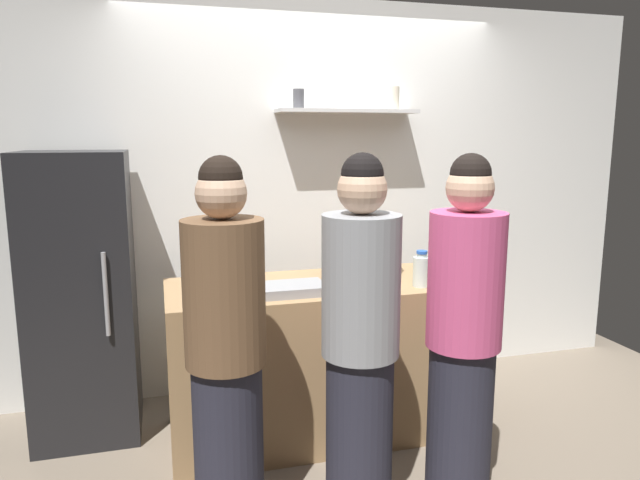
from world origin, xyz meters
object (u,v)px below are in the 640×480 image
object	(u,v)px
utensil_holder	(226,289)
person_pink_top	(463,338)
refrigerator	(82,296)
water_bottle_plastic	(421,270)
person_grey_hoodie	(360,346)
person_brown_jacket	(226,355)
wine_bottle_pale_glass	(394,254)
baking_pan	(293,289)
wine_bottle_dark_glass	(328,256)

from	to	relation	value
utensil_holder	person_pink_top	xyz separation A→B (m)	(1.00, -0.60, -0.14)
refrigerator	person_pink_top	xyz separation A→B (m)	(1.76, -1.19, -0.01)
person_pink_top	water_bottle_plastic	bearing A→B (deg)	10.48
person_grey_hoodie	person_brown_jacket	bearing A→B (deg)	167.88
person_brown_jacket	utensil_holder	bearing A→B (deg)	45.23
person_brown_jacket	person_grey_hoodie	world-z (taller)	person_grey_hoodie
wine_bottle_pale_glass	refrigerator	bearing A→B (deg)	171.56
baking_pan	wine_bottle_dark_glass	size ratio (longest dim) A/B	1.11
water_bottle_plastic	utensil_holder	bearing A→B (deg)	-178.99
water_bottle_plastic	wine_bottle_pale_glass	bearing A→B (deg)	96.71
water_bottle_plastic	person_pink_top	xyz separation A→B (m)	(-0.08, -0.62, -0.17)
person_pink_top	baking_pan	bearing A→B (deg)	61.82
water_bottle_plastic	person_pink_top	bearing A→B (deg)	-97.28
baking_pan	wine_bottle_pale_glass	world-z (taller)	wine_bottle_pale_glass
baking_pan	water_bottle_plastic	distance (m)	0.73
person_pink_top	utensil_holder	bearing A→B (deg)	76.89
utensil_holder	wine_bottle_pale_glass	bearing A→B (deg)	17.05
person_brown_jacket	water_bottle_plastic	bearing A→B (deg)	-12.75
wine_bottle_dark_glass	person_grey_hoodie	xyz separation A→B (m)	(-0.15, -1.00, -0.19)
baking_pan	person_brown_jacket	xyz separation A→B (m)	(-0.42, -0.58, -0.11)
utensil_holder	person_brown_jacket	world-z (taller)	person_brown_jacket
wine_bottle_pale_glass	utensil_holder	bearing A→B (deg)	-162.95
utensil_holder	wine_bottle_pale_glass	xyz separation A→B (m)	(1.05, 0.32, 0.06)
wine_bottle_dark_glass	water_bottle_plastic	distance (m)	0.59
wine_bottle_pale_glass	person_grey_hoodie	bearing A→B (deg)	-120.61
utensil_holder	person_grey_hoodie	world-z (taller)	person_grey_hoodie
refrigerator	person_brown_jacket	xyz separation A→B (m)	(0.69, -1.11, -0.01)
refrigerator	utensil_holder	xyz separation A→B (m)	(0.75, -0.59, 0.14)
wine_bottle_pale_glass	wine_bottle_dark_glass	distance (m)	0.40
person_grey_hoodie	refrigerator	bearing A→B (deg)	131.11
person_grey_hoodie	person_pink_top	xyz separation A→B (m)	(0.49, -0.02, -0.00)
refrigerator	baking_pan	bearing A→B (deg)	-25.24
utensil_holder	wine_bottle_pale_glass	size ratio (longest dim) A/B	0.70
wine_bottle_dark_glass	person_grey_hoodie	distance (m)	1.03
person_grey_hoodie	water_bottle_plastic	bearing A→B (deg)	40.31
wine_bottle_dark_glass	baking_pan	bearing A→B (deg)	-129.69
baking_pan	wine_bottle_dark_glass	world-z (taller)	wine_bottle_dark_glass
refrigerator	person_brown_jacket	distance (m)	1.31
wine_bottle_pale_glass	water_bottle_plastic	bearing A→B (deg)	-83.29
wine_bottle_pale_glass	wine_bottle_dark_glass	size ratio (longest dim) A/B	1.04
utensil_holder	wine_bottle_dark_glass	distance (m)	0.79
person_grey_hoodie	person_pink_top	distance (m)	0.49
refrigerator	wine_bottle_dark_glass	size ratio (longest dim) A/B	5.32
utensil_holder	person_pink_top	distance (m)	1.18
wine_bottle_pale_glass	person_brown_jacket	distance (m)	1.41
water_bottle_plastic	person_brown_jacket	world-z (taller)	person_brown_jacket
baking_pan	utensil_holder	world-z (taller)	utensil_holder
wine_bottle_pale_glass	water_bottle_plastic	xyz separation A→B (m)	(0.04, -0.30, -0.03)
wine_bottle_pale_glass	person_pink_top	distance (m)	0.94
wine_bottle_pale_glass	person_grey_hoodie	xyz separation A→B (m)	(-0.53, -0.90, -0.20)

